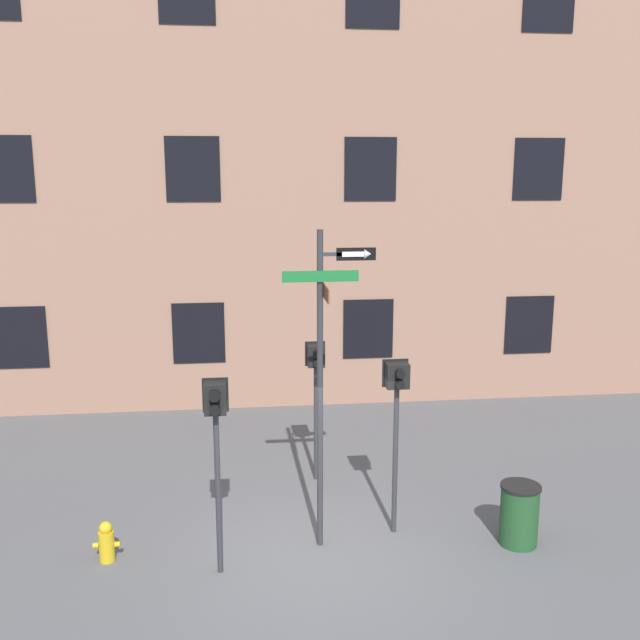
{
  "coord_description": "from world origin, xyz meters",
  "views": [
    {
      "loc": [
        -1.03,
        -9.45,
        5.57
      ],
      "look_at": [
        0.09,
        0.39,
        3.49
      ],
      "focal_mm": 40.0,
      "sensor_mm": 36.0,
      "label": 1
    }
  ],
  "objects_px": {
    "street_sign_pole": "(324,365)",
    "trash_bin": "(519,514)",
    "pedestrian_signal_left": "(216,425)",
    "fire_hydrant": "(106,542)",
    "pedestrian_signal_right": "(397,399)",
    "pedestrian_signal_across": "(316,374)"
  },
  "relations": [
    {
      "from": "street_sign_pole",
      "to": "pedestrian_signal_right",
      "type": "relative_size",
      "value": 1.72
    },
    {
      "from": "fire_hydrant",
      "to": "trash_bin",
      "type": "bearing_deg",
      "value": -1.94
    },
    {
      "from": "street_sign_pole",
      "to": "fire_hydrant",
      "type": "relative_size",
      "value": 7.81
    },
    {
      "from": "pedestrian_signal_left",
      "to": "pedestrian_signal_right",
      "type": "distance_m",
      "value": 2.82
    },
    {
      "from": "pedestrian_signal_right",
      "to": "trash_bin",
      "type": "xyz_separation_m",
      "value": [
        1.8,
        -0.58,
        -1.7
      ]
    },
    {
      "from": "street_sign_pole",
      "to": "pedestrian_signal_right",
      "type": "distance_m",
      "value": 1.34
    },
    {
      "from": "fire_hydrant",
      "to": "pedestrian_signal_left",
      "type": "bearing_deg",
      "value": -16.56
    },
    {
      "from": "pedestrian_signal_left",
      "to": "trash_bin",
      "type": "relative_size",
      "value": 2.96
    },
    {
      "from": "pedestrian_signal_left",
      "to": "trash_bin",
      "type": "bearing_deg",
      "value": 3.59
    },
    {
      "from": "pedestrian_signal_right",
      "to": "pedestrian_signal_across",
      "type": "height_order",
      "value": "pedestrian_signal_right"
    },
    {
      "from": "trash_bin",
      "to": "fire_hydrant",
      "type": "bearing_deg",
      "value": 178.06
    },
    {
      "from": "pedestrian_signal_across",
      "to": "trash_bin",
      "type": "distance_m",
      "value": 4.15
    },
    {
      "from": "street_sign_pole",
      "to": "pedestrian_signal_left",
      "type": "xyz_separation_m",
      "value": [
        -1.55,
        -0.59,
        -0.63
      ]
    },
    {
      "from": "pedestrian_signal_left",
      "to": "fire_hydrant",
      "type": "relative_size",
      "value": 4.61
    },
    {
      "from": "pedestrian_signal_left",
      "to": "fire_hydrant",
      "type": "xyz_separation_m",
      "value": [
        -1.64,
        0.49,
        -1.91
      ]
    },
    {
      "from": "pedestrian_signal_across",
      "to": "pedestrian_signal_right",
      "type": "bearing_deg",
      "value": -64.16
    },
    {
      "from": "trash_bin",
      "to": "pedestrian_signal_left",
      "type": "bearing_deg",
      "value": -176.41
    },
    {
      "from": "street_sign_pole",
      "to": "pedestrian_signal_left",
      "type": "relative_size",
      "value": 1.69
    },
    {
      "from": "pedestrian_signal_across",
      "to": "fire_hydrant",
      "type": "xyz_separation_m",
      "value": [
        -3.33,
        -2.45,
        -1.72
      ]
    },
    {
      "from": "street_sign_pole",
      "to": "trash_bin",
      "type": "distance_m",
      "value": 3.78
    },
    {
      "from": "pedestrian_signal_left",
      "to": "pedestrian_signal_across",
      "type": "xyz_separation_m",
      "value": [
        1.68,
        2.94,
        -0.19
      ]
    },
    {
      "from": "pedestrian_signal_left",
      "to": "fire_hydrant",
      "type": "distance_m",
      "value": 2.57
    }
  ]
}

